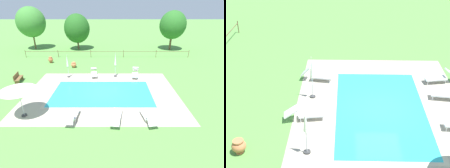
# 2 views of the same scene
# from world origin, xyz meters

# --- Properties ---
(ground_plane) EXTENTS (160.00, 160.00, 0.00)m
(ground_plane) POSITION_xyz_m (0.00, 0.00, 0.00)
(ground_plane) COLOR #599342
(pool_deck_paving) EXTENTS (12.65, 9.06, 0.01)m
(pool_deck_paving) POSITION_xyz_m (0.00, 0.00, 0.00)
(pool_deck_paving) COLOR #B2A893
(pool_deck_paving) RESTS_ON ground
(swimming_pool_water) EXTENTS (8.30, 4.70, 0.01)m
(swimming_pool_water) POSITION_xyz_m (0.00, 0.00, 0.01)
(swimming_pool_water) COLOR #2DB7C6
(swimming_pool_water) RESTS_ON ground
(pool_coping_rim) EXTENTS (8.78, 5.18, 0.01)m
(pool_coping_rim) POSITION_xyz_m (0.00, 0.00, 0.01)
(pool_coping_rim) COLOR #C0B59F
(pool_coping_rim) RESTS_ON ground
(sun_lounger_north_near_steps) EXTENTS (0.89, 2.10, 0.78)m
(sun_lounger_north_near_steps) POSITION_xyz_m (1.13, -3.84, 0.36)
(sun_lounger_north_near_steps) COLOR white
(sun_lounger_north_near_steps) RESTS_ON ground
(sun_lounger_north_far) EXTENTS (0.87, 2.09, 0.79)m
(sun_lounger_north_far) POSITION_xyz_m (-1.04, 3.88, 0.36)
(sun_lounger_north_far) COLOR white
(sun_lounger_north_far) RESTS_ON ground
(sun_lounger_north_end) EXTENTS (0.91, 2.06, 0.86)m
(sun_lounger_north_end) POSITION_xyz_m (3.16, -3.87, 0.37)
(sun_lounger_north_end) COLOR white
(sun_lounger_north_end) RESTS_ON ground
(sun_lounger_south_near_corner) EXTENTS (0.89, 1.98, 0.94)m
(sun_lounger_south_near_corner) POSITION_xyz_m (3.25, 3.64, 0.39)
(sun_lounger_south_near_corner) COLOR white
(sun_lounger_south_near_corner) RESTS_ON ground
(patio_umbrella_closed_row_west) EXTENTS (0.32, 0.32, 2.50)m
(patio_umbrella_closed_row_west) POSITION_xyz_m (1.19, 3.73, 1.57)
(patio_umbrella_closed_row_west) COLOR #383838
(patio_umbrella_closed_row_west) RESTS_ON ground
(patio_umbrella_closed_row_mid_west) EXTENTS (0.32, 0.32, 2.36)m
(patio_umbrella_closed_row_mid_west) POSITION_xyz_m (-3.63, 3.55, 1.48)
(patio_umbrella_closed_row_mid_west) COLOR #383838
(patio_umbrella_closed_row_mid_west) RESTS_ON ground
(terracotta_urn_by_tree) EXTENTS (0.63, 0.63, 0.66)m
(terracotta_urn_by_tree) POSITION_xyz_m (-3.69, 6.52, 0.36)
(terracotta_urn_by_tree) COLOR #C67547
(terracotta_urn_by_tree) RESTS_ON ground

